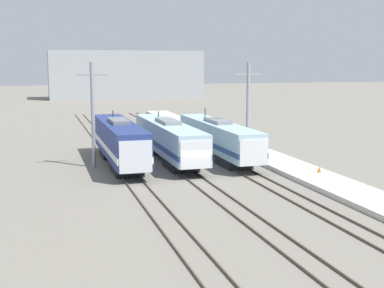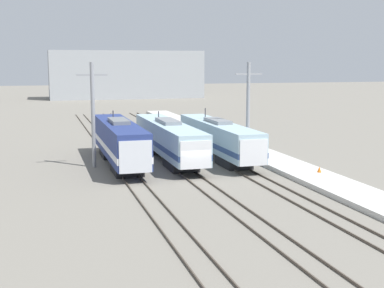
{
  "view_description": "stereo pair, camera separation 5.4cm",
  "coord_description": "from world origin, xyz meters",
  "px_view_note": "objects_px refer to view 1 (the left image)",
  "views": [
    {
      "loc": [
        -12.39,
        -42.58,
        9.7
      ],
      "look_at": [
        0.41,
        1.97,
        2.65
      ],
      "focal_mm": 50.0,
      "sensor_mm": 36.0,
      "label": 1
    },
    {
      "loc": [
        -12.33,
        -42.59,
        9.7
      ],
      "look_at": [
        0.41,
        1.97,
        2.65
      ],
      "focal_mm": 50.0,
      "sensor_mm": 36.0,
      "label": 2
    }
  ],
  "objects_px": {
    "catenary_tower_left": "(93,113)",
    "catenary_tower_right": "(248,109)",
    "traffic_cone": "(319,169)",
    "locomotive_center": "(169,140)",
    "locomotive_far_left": "(120,142)",
    "locomotive_far_right": "(219,139)"
  },
  "relations": [
    {
      "from": "locomotive_far_right",
      "to": "catenary_tower_left",
      "type": "height_order",
      "value": "catenary_tower_left"
    },
    {
      "from": "locomotive_center",
      "to": "locomotive_far_left",
      "type": "bearing_deg",
      "value": -167.26
    },
    {
      "from": "catenary_tower_left",
      "to": "locomotive_center",
      "type": "bearing_deg",
      "value": 10.23
    },
    {
      "from": "locomotive_far_right",
      "to": "traffic_cone",
      "type": "bearing_deg",
      "value": -63.45
    },
    {
      "from": "locomotive_far_left",
      "to": "catenary_tower_right",
      "type": "height_order",
      "value": "catenary_tower_right"
    },
    {
      "from": "locomotive_center",
      "to": "locomotive_far_right",
      "type": "xyz_separation_m",
      "value": [
        5.13,
        -0.26,
        -0.04
      ]
    },
    {
      "from": "locomotive_far_right",
      "to": "traffic_cone",
      "type": "relative_size",
      "value": 39.55
    },
    {
      "from": "catenary_tower_right",
      "to": "traffic_cone",
      "type": "bearing_deg",
      "value": -74.28
    },
    {
      "from": "catenary_tower_left",
      "to": "catenary_tower_right",
      "type": "distance_m",
      "value": 15.41
    },
    {
      "from": "catenary_tower_left",
      "to": "catenary_tower_right",
      "type": "xyz_separation_m",
      "value": [
        15.41,
        0.0,
        0.0
      ]
    },
    {
      "from": "locomotive_far_left",
      "to": "catenary_tower_left",
      "type": "distance_m",
      "value": 3.77
    },
    {
      "from": "locomotive_far_right",
      "to": "traffic_cone",
      "type": "xyz_separation_m",
      "value": [
        5.41,
        -10.83,
        -1.42
      ]
    },
    {
      "from": "locomotive_far_right",
      "to": "catenary_tower_right",
      "type": "xyz_separation_m",
      "value": [
        2.68,
        -1.12,
        3.02
      ]
    },
    {
      "from": "locomotive_center",
      "to": "catenary_tower_right",
      "type": "height_order",
      "value": "catenary_tower_right"
    },
    {
      "from": "locomotive_far_left",
      "to": "catenary_tower_right",
      "type": "bearing_deg",
      "value": -0.95
    },
    {
      "from": "catenary_tower_left",
      "to": "traffic_cone",
      "type": "bearing_deg",
      "value": -28.17
    },
    {
      "from": "locomotive_far_left",
      "to": "catenary_tower_left",
      "type": "relative_size",
      "value": 1.85
    },
    {
      "from": "catenary_tower_right",
      "to": "traffic_cone",
      "type": "distance_m",
      "value": 11.03
    },
    {
      "from": "catenary_tower_right",
      "to": "locomotive_far_left",
      "type": "bearing_deg",
      "value": 179.05
    },
    {
      "from": "locomotive_far_left",
      "to": "locomotive_center",
      "type": "distance_m",
      "value": 5.26
    },
    {
      "from": "traffic_cone",
      "to": "locomotive_center",
      "type": "bearing_deg",
      "value": 133.54
    },
    {
      "from": "traffic_cone",
      "to": "catenary_tower_left",
      "type": "bearing_deg",
      "value": 151.83
    }
  ]
}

